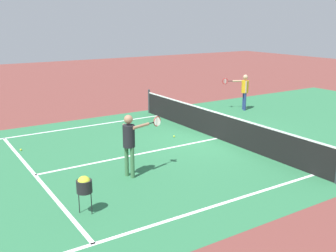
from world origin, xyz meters
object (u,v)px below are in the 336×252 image
at_px(net, 217,125).
at_px(tennis_ball_mid_court, 21,150).
at_px(player_far, 244,88).
at_px(ball_hopper, 84,185).
at_px(tennis_ball_near_net, 174,136).
at_px(player_near, 130,138).

relative_size(net, tennis_ball_mid_court, 147.17).
distance_m(net, player_far, 5.03).
bearing_deg(tennis_ball_mid_court, player_far, 93.30).
distance_m(ball_hopper, tennis_ball_mid_court, 5.27).
bearing_deg(ball_hopper, tennis_ball_near_net, 128.18).
relative_size(player_far, ball_hopper, 1.90).
height_order(player_near, player_far, player_near).
height_order(net, tennis_ball_near_net, net).
relative_size(player_near, ball_hopper, 1.96).
xyz_separation_m(net, tennis_ball_near_net, (-0.95, -1.21, -0.46)).
bearing_deg(ball_hopper, net, 115.28).
relative_size(player_far, tennis_ball_near_net, 25.12).
relative_size(tennis_ball_near_net, tennis_ball_mid_court, 1.00).
bearing_deg(tennis_ball_mid_court, tennis_ball_near_net, 74.29).
bearing_deg(tennis_ball_near_net, ball_hopper, -51.82).
relative_size(net, ball_hopper, 11.11).
bearing_deg(ball_hopper, player_near, 126.90).
height_order(net, tennis_ball_mid_court, net).
bearing_deg(net, player_near, -70.56).
xyz_separation_m(net, ball_hopper, (2.86, -6.06, 0.18)).
xyz_separation_m(player_far, tennis_ball_near_net, (2.00, -5.24, -1.00)).
bearing_deg(tennis_ball_near_net, net, 51.70).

